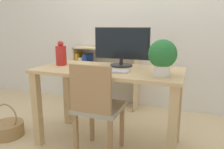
# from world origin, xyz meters

# --- Properties ---
(ground_plane) EXTENTS (10.00, 10.00, 0.00)m
(ground_plane) POSITION_xyz_m (0.00, 0.00, 0.00)
(ground_plane) COLOR #CCB284
(wall_back) EXTENTS (8.00, 0.05, 2.60)m
(wall_back) POSITION_xyz_m (0.00, 1.18, 1.30)
(wall_back) COLOR silver
(wall_back) RESTS_ON ground_plane
(desk) EXTENTS (1.38, 0.66, 0.77)m
(desk) POSITION_xyz_m (0.00, 0.00, 0.62)
(desk) COLOR tan
(desk) RESTS_ON ground_plane
(monitor) EXTENTS (0.56, 0.22, 0.38)m
(monitor) POSITION_xyz_m (0.07, 0.17, 0.98)
(monitor) COLOR #232326
(monitor) RESTS_ON desk
(keyboard) EXTENTS (0.38, 0.13, 0.02)m
(keyboard) POSITION_xyz_m (0.04, -0.11, 0.78)
(keyboard) COLOR #B2B2B7
(keyboard) RESTS_ON desk
(vase) EXTENTS (0.11, 0.11, 0.25)m
(vase) POSITION_xyz_m (-0.53, 0.02, 0.88)
(vase) COLOR #B2231E
(vase) RESTS_ON desk
(potted_plant) EXTENTS (0.23, 0.23, 0.29)m
(potted_plant) POSITION_xyz_m (0.51, -0.13, 0.93)
(potted_plant) COLOR silver
(potted_plant) RESTS_ON desk
(chair) EXTENTS (0.40, 0.40, 0.86)m
(chair) POSITION_xyz_m (-0.02, -0.24, 0.48)
(chair) COLOR #9E937F
(chair) RESTS_ON ground_plane
(bookshelf) EXTENTS (0.94, 0.28, 0.86)m
(bookshelf) POSITION_xyz_m (-0.62, 1.01, 0.40)
(bookshelf) COLOR #D8BC8C
(bookshelf) RESTS_ON ground_plane
(basket) EXTENTS (0.32, 0.32, 0.37)m
(basket) POSITION_xyz_m (-1.07, -0.24, 0.08)
(basket) COLOR #997547
(basket) RESTS_ON ground_plane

